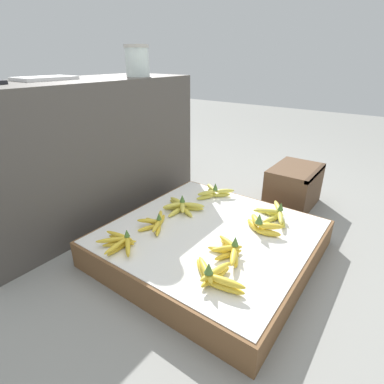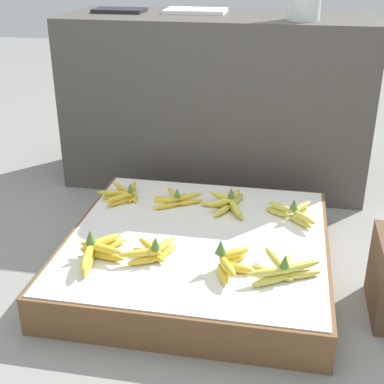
# 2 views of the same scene
# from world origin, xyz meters

# --- Properties ---
(ground_plane) EXTENTS (10.00, 10.00, 0.00)m
(ground_plane) POSITION_xyz_m (0.00, 0.00, 0.00)
(ground_plane) COLOR gray
(display_platform) EXTENTS (0.95, 0.96, 0.14)m
(display_platform) POSITION_xyz_m (0.00, 0.00, 0.07)
(display_platform) COLOR brown
(display_platform) RESTS_ON ground_plane
(back_vendor_table) EXTENTS (1.46, 0.55, 0.82)m
(back_vendor_table) POSITION_xyz_m (-0.06, 0.89, 0.41)
(back_vendor_table) COLOR #4C4742
(back_vendor_table) RESTS_ON ground_plane
(wooden_crate) EXTENTS (0.40, 0.28, 0.27)m
(wooden_crate) POSITION_xyz_m (0.81, -0.14, 0.14)
(wooden_crate) COLOR brown
(wooden_crate) RESTS_ON ground_plane
(banana_bunch_front_left) EXTENTS (0.17, 0.27, 0.10)m
(banana_bunch_front_left) POSITION_xyz_m (-0.31, -0.22, 0.17)
(banana_bunch_front_left) COLOR gold
(banana_bunch_front_left) RESTS_ON display_platform
(banana_bunch_front_midleft) EXTENTS (0.18, 0.19, 0.09)m
(banana_bunch_front_midleft) POSITION_xyz_m (-0.12, -0.18, 0.17)
(banana_bunch_front_midleft) COLOR gold
(banana_bunch_front_midleft) RESTS_ON display_platform
(banana_bunch_front_midright) EXTENTS (0.13, 0.21, 0.11)m
(banana_bunch_front_midright) POSITION_xyz_m (0.14, -0.21, 0.18)
(banana_bunch_front_midright) COLOR gold
(banana_bunch_front_midright) RESTS_ON display_platform
(banana_bunch_front_right) EXTENTS (0.24, 0.22, 0.10)m
(banana_bunch_front_right) POSITION_xyz_m (0.31, -0.21, 0.17)
(banana_bunch_front_right) COLOR gold
(banana_bunch_front_right) RESTS_ON display_platform
(banana_bunch_middle_left) EXTENTS (0.18, 0.23, 0.08)m
(banana_bunch_middle_left) POSITION_xyz_m (-0.36, 0.25, 0.17)
(banana_bunch_middle_left) COLOR gold
(banana_bunch_middle_left) RESTS_ON display_platform
(banana_bunch_middle_midleft) EXTENTS (0.21, 0.17, 0.08)m
(banana_bunch_middle_midleft) POSITION_xyz_m (-0.13, 0.25, 0.16)
(banana_bunch_middle_midleft) COLOR gold
(banana_bunch_middle_midleft) RESTS_ON display_platform
(banana_bunch_middle_midright) EXTENTS (0.20, 0.25, 0.09)m
(banana_bunch_middle_midright) POSITION_xyz_m (0.08, 0.25, 0.17)
(banana_bunch_middle_midright) COLOR #DBCC4C
(banana_bunch_middle_midright) RESTS_ON display_platform
(banana_bunch_middle_right) EXTENTS (0.21, 0.20, 0.09)m
(banana_bunch_middle_right) POSITION_xyz_m (0.35, 0.20, 0.17)
(banana_bunch_middle_right) COLOR gold
(banana_bunch_middle_right) RESTS_ON display_platform
(glass_jar) EXTENTS (0.15, 0.15, 0.18)m
(glass_jar) POSITION_xyz_m (0.33, 0.77, 0.91)
(glass_jar) COLOR silver
(glass_jar) RESTS_ON back_vendor_table
(foam_tray_white) EXTENTS (0.29, 0.19, 0.02)m
(foam_tray_white) POSITION_xyz_m (-0.18, 0.95, 0.83)
(foam_tray_white) COLOR white
(foam_tray_white) RESTS_ON back_vendor_table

